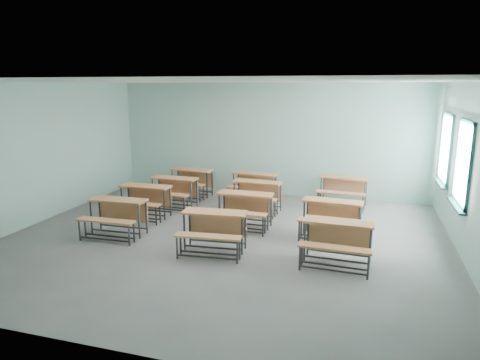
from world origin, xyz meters
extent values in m
cube|color=slate|center=(0.00, 0.00, -0.01)|extent=(9.00, 8.00, 0.02)
cube|color=white|center=(0.00, 0.00, 3.21)|extent=(9.00, 8.00, 0.02)
cube|color=#A3CCC1|center=(0.00, 4.01, 1.60)|extent=(9.00, 0.02, 3.20)
cube|color=#A3CCC1|center=(0.00, -4.01, 1.60)|extent=(9.00, 0.02, 3.20)
cube|color=#A3CCC1|center=(-4.51, 0.00, 1.60)|extent=(0.02, 8.00, 3.20)
cube|color=#A3CCC1|center=(4.51, 0.00, 1.60)|extent=(0.02, 8.00, 3.20)
cube|color=#1C4F4D|center=(4.47, 2.80, 0.93)|extent=(0.06, 1.20, 0.06)
cube|color=#1C4F4D|center=(4.47, 2.80, 2.47)|extent=(0.06, 1.20, 0.06)
cube|color=#1C4F4D|center=(4.47, 2.23, 1.70)|extent=(0.06, 0.06, 1.60)
cube|color=#1C4F4D|center=(4.47, 3.37, 1.70)|extent=(0.06, 0.06, 1.60)
cube|color=#1C4F4D|center=(4.47, 2.80, 1.70)|extent=(0.04, 0.04, 1.48)
cube|color=#1C4F4D|center=(4.47, 2.80, 1.70)|extent=(0.04, 1.08, 0.04)
cube|color=#1C4F4D|center=(4.43, 2.80, 0.87)|extent=(0.14, 1.28, 0.04)
cube|color=white|center=(4.50, 2.80, 1.70)|extent=(0.01, 1.08, 1.48)
cube|color=#1C4F4D|center=(4.47, 0.80, 0.93)|extent=(0.06, 1.20, 0.06)
cube|color=#1C4F4D|center=(4.47, 0.80, 2.47)|extent=(0.06, 1.20, 0.06)
cube|color=#1C4F4D|center=(4.47, 0.23, 1.70)|extent=(0.06, 0.06, 1.60)
cube|color=#1C4F4D|center=(4.47, 1.37, 1.70)|extent=(0.06, 0.06, 1.60)
cube|color=#1C4F4D|center=(4.47, 0.80, 1.70)|extent=(0.04, 0.04, 1.48)
cube|color=#1C4F4D|center=(4.47, 0.80, 1.70)|extent=(0.04, 1.08, 0.04)
cube|color=#1C4F4D|center=(4.43, 0.80, 0.87)|extent=(0.14, 1.28, 0.04)
cube|color=white|center=(4.50, 0.80, 1.70)|extent=(0.01, 1.08, 1.48)
cube|color=#B76E42|center=(-2.27, -0.32, 0.75)|extent=(1.24, 0.44, 0.04)
cube|color=#B76E42|center=(-2.28, -0.13, 0.44)|extent=(1.17, 0.05, 0.42)
cylinder|color=#323436|center=(-2.83, -0.50, 0.36)|extent=(0.04, 0.04, 0.73)
cylinder|color=#323436|center=(-1.70, -0.47, 0.36)|extent=(0.04, 0.04, 0.73)
cylinder|color=#323436|center=(-2.84, -0.17, 0.36)|extent=(0.04, 0.04, 0.73)
cylinder|color=#323436|center=(-1.71, -0.14, 0.36)|extent=(0.04, 0.04, 0.73)
cube|color=#323436|center=(-2.27, -0.49, 0.10)|extent=(1.13, 0.06, 0.03)
cube|color=#323436|center=(-2.28, -0.16, 0.10)|extent=(1.13, 0.06, 0.03)
cube|color=#B76E42|center=(-2.26, -0.81, 0.44)|extent=(1.24, 0.29, 0.04)
cylinder|color=#323436|center=(-2.82, -0.93, 0.21)|extent=(0.04, 0.04, 0.43)
cylinder|color=#323436|center=(-1.69, -0.90, 0.21)|extent=(0.04, 0.04, 0.43)
cylinder|color=#323436|center=(-2.82, -0.73, 0.21)|extent=(0.04, 0.04, 0.43)
cylinder|color=#323436|center=(-1.70, -0.70, 0.21)|extent=(0.04, 0.04, 0.43)
cube|color=#323436|center=(-2.26, -0.91, 0.08)|extent=(1.13, 0.06, 0.03)
cube|color=#323436|center=(-2.26, -0.72, 0.08)|extent=(1.13, 0.06, 0.03)
cube|color=#B76E42|center=(0.01, -0.60, 0.75)|extent=(1.26, 0.51, 0.04)
cube|color=#B76E42|center=(-0.01, -0.41, 0.44)|extent=(1.17, 0.12, 0.42)
cylinder|color=#323436|center=(-0.54, -0.81, 0.36)|extent=(0.04, 0.04, 0.73)
cylinder|color=#323436|center=(0.59, -0.71, 0.36)|extent=(0.04, 0.04, 0.73)
cylinder|color=#323436|center=(-0.57, -0.48, 0.36)|extent=(0.04, 0.04, 0.73)
cylinder|color=#323436|center=(0.56, -0.38, 0.36)|extent=(0.04, 0.04, 0.73)
cube|color=#323436|center=(0.02, -0.76, 0.10)|extent=(1.13, 0.13, 0.03)
cube|color=#323436|center=(0.00, -0.43, 0.10)|extent=(1.13, 0.13, 0.03)
cube|color=#B76E42|center=(0.05, -1.09, 0.44)|extent=(1.25, 0.36, 0.04)
cylinder|color=#323436|center=(-0.50, -1.23, 0.21)|extent=(0.04, 0.04, 0.43)
cylinder|color=#323436|center=(0.62, -1.13, 0.21)|extent=(0.04, 0.04, 0.43)
cylinder|color=#323436|center=(-0.52, -1.04, 0.21)|extent=(0.04, 0.04, 0.43)
cylinder|color=#323436|center=(0.61, -0.94, 0.21)|extent=(0.04, 0.04, 0.43)
cube|color=#323436|center=(0.06, -1.18, 0.08)|extent=(1.13, 0.13, 0.03)
cube|color=#323436|center=(0.04, -0.99, 0.08)|extent=(1.13, 0.13, 0.03)
cube|color=#B76E42|center=(2.32, -0.52, 0.75)|extent=(1.25, 0.46, 0.04)
cube|color=#B76E42|center=(2.32, -0.33, 0.44)|extent=(1.17, 0.07, 0.42)
cylinder|color=#323436|center=(1.75, -0.66, 0.36)|extent=(0.04, 0.04, 0.73)
cylinder|color=#323436|center=(2.87, -0.70, 0.36)|extent=(0.04, 0.04, 0.73)
cylinder|color=#323436|center=(1.76, -0.33, 0.36)|extent=(0.04, 0.04, 0.73)
cylinder|color=#323436|center=(2.89, -0.38, 0.36)|extent=(0.04, 0.04, 0.73)
cube|color=#323436|center=(2.31, -0.68, 0.10)|extent=(1.13, 0.08, 0.03)
cube|color=#323436|center=(2.32, -0.35, 0.10)|extent=(1.13, 0.08, 0.03)
cube|color=#B76E42|center=(2.30, -1.01, 0.44)|extent=(1.24, 0.31, 0.04)
cylinder|color=#323436|center=(1.73, -1.08, 0.21)|extent=(0.04, 0.04, 0.43)
cylinder|color=#323436|center=(2.85, -1.13, 0.21)|extent=(0.04, 0.04, 0.43)
cylinder|color=#323436|center=(1.74, -0.89, 0.21)|extent=(0.04, 0.04, 0.43)
cylinder|color=#323436|center=(2.86, -0.93, 0.21)|extent=(0.04, 0.04, 0.43)
cube|color=#323436|center=(2.29, -1.10, 0.08)|extent=(1.13, 0.08, 0.03)
cube|color=#323436|center=(2.30, -0.91, 0.08)|extent=(1.13, 0.08, 0.03)
cube|color=#B76E42|center=(-2.34, 0.98, 0.75)|extent=(1.23, 0.42, 0.04)
cube|color=#B76E42|center=(-2.34, 1.17, 0.44)|extent=(1.17, 0.03, 0.42)
cylinder|color=#323436|center=(-2.90, 0.81, 0.36)|extent=(0.04, 0.04, 0.73)
cylinder|color=#323436|center=(-1.77, 0.82, 0.36)|extent=(0.04, 0.04, 0.73)
cylinder|color=#323436|center=(-2.90, 1.14, 0.36)|extent=(0.04, 0.04, 0.73)
cylinder|color=#323436|center=(-1.77, 1.15, 0.36)|extent=(0.04, 0.04, 0.73)
cube|color=#323436|center=(-2.33, 0.82, 0.10)|extent=(1.13, 0.04, 0.03)
cube|color=#323436|center=(-2.34, 1.14, 0.10)|extent=(1.13, 0.04, 0.03)
cube|color=#B76E42|center=(-2.33, 0.49, 0.44)|extent=(1.23, 0.27, 0.04)
cylinder|color=#323436|center=(-2.89, 0.38, 0.21)|extent=(0.04, 0.04, 0.43)
cylinder|color=#323436|center=(-1.77, 0.40, 0.21)|extent=(0.04, 0.04, 0.43)
cylinder|color=#323436|center=(-2.90, 0.58, 0.21)|extent=(0.04, 0.04, 0.43)
cylinder|color=#323436|center=(-1.77, 0.59, 0.21)|extent=(0.04, 0.04, 0.43)
cube|color=#323436|center=(-2.33, 0.39, 0.08)|extent=(1.13, 0.04, 0.03)
cube|color=#323436|center=(-2.33, 0.58, 0.08)|extent=(1.13, 0.04, 0.03)
cube|color=#B76E42|center=(0.17, 0.96, 0.75)|extent=(1.23, 0.42, 0.04)
cube|color=#B76E42|center=(0.17, 1.15, 0.44)|extent=(1.17, 0.03, 0.42)
cylinder|color=#323436|center=(-0.39, 0.80, 0.36)|extent=(0.04, 0.04, 0.73)
cylinder|color=#323436|center=(0.73, 0.79, 0.36)|extent=(0.04, 0.04, 0.73)
cylinder|color=#323436|center=(-0.39, 1.13, 0.36)|extent=(0.04, 0.04, 0.73)
cylinder|color=#323436|center=(0.74, 1.12, 0.36)|extent=(0.04, 0.04, 0.73)
cube|color=#323436|center=(0.17, 0.79, 0.10)|extent=(1.13, 0.04, 0.03)
cube|color=#323436|center=(0.17, 1.12, 0.10)|extent=(1.13, 0.04, 0.03)
cube|color=#B76E42|center=(0.17, 0.47, 0.44)|extent=(1.23, 0.27, 0.04)
cylinder|color=#323436|center=(-0.40, 0.38, 0.21)|extent=(0.04, 0.04, 0.43)
cylinder|color=#323436|center=(0.73, 0.36, 0.21)|extent=(0.04, 0.04, 0.43)
cylinder|color=#323436|center=(-0.40, 0.57, 0.21)|extent=(0.04, 0.04, 0.43)
cylinder|color=#323436|center=(0.73, 0.56, 0.21)|extent=(0.04, 0.04, 0.43)
cube|color=#323436|center=(0.17, 0.37, 0.08)|extent=(1.13, 0.04, 0.03)
cube|color=#323436|center=(0.17, 0.56, 0.08)|extent=(1.13, 0.04, 0.03)
cube|color=#B76E42|center=(2.10, 0.86, 0.75)|extent=(1.26, 0.50, 0.04)
cube|color=#B76E42|center=(2.12, 1.05, 0.44)|extent=(1.17, 0.11, 0.42)
cylinder|color=#323436|center=(1.53, 0.74, 0.36)|extent=(0.04, 0.04, 0.73)
cylinder|color=#323436|center=(2.65, 0.65, 0.36)|extent=(0.04, 0.04, 0.73)
cylinder|color=#323436|center=(1.56, 1.07, 0.36)|extent=(0.04, 0.04, 0.73)
cylinder|color=#323436|center=(2.68, 0.98, 0.36)|extent=(0.04, 0.04, 0.73)
cube|color=#323436|center=(2.09, 0.70, 0.10)|extent=(1.13, 0.12, 0.03)
cube|color=#323436|center=(2.12, 1.02, 0.10)|extent=(1.13, 0.12, 0.03)
cube|color=#B76E42|center=(2.07, 0.37, 0.44)|extent=(1.25, 0.35, 0.04)
cylinder|color=#323436|center=(1.50, 0.32, 0.21)|extent=(0.04, 0.04, 0.43)
cylinder|color=#323436|center=(2.62, 0.23, 0.21)|extent=(0.04, 0.04, 0.43)
cylinder|color=#323436|center=(1.51, 0.51, 0.21)|extent=(0.04, 0.04, 0.43)
cylinder|color=#323436|center=(2.64, 0.42, 0.21)|extent=(0.04, 0.04, 0.43)
cube|color=#323436|center=(2.06, 0.27, 0.08)|extent=(1.13, 0.12, 0.03)
cube|color=#323436|center=(2.07, 0.47, 0.08)|extent=(1.13, 0.12, 0.03)
cube|color=#B76E42|center=(-2.05, 2.01, 0.75)|extent=(1.25, 0.48, 0.04)
cube|color=#B76E42|center=(-2.04, 2.19, 0.44)|extent=(1.17, 0.08, 0.42)
cylinder|color=#323436|center=(-2.63, 1.87, 0.36)|extent=(0.04, 0.04, 0.73)
cylinder|color=#323436|center=(-1.50, 1.81, 0.36)|extent=(0.04, 0.04, 0.73)
cylinder|color=#323436|center=(-2.61, 2.20, 0.36)|extent=(0.04, 0.04, 0.73)
cylinder|color=#323436|center=(-1.48, 2.14, 0.36)|extent=(0.04, 0.04, 0.73)
cube|color=#323436|center=(-2.06, 1.84, 0.10)|extent=(1.13, 0.09, 0.03)
cube|color=#323436|center=(-2.04, 2.17, 0.10)|extent=(1.13, 0.09, 0.03)
cube|color=#B76E42|center=(-2.08, 1.51, 0.44)|extent=(1.24, 0.32, 0.04)
cylinder|color=#323436|center=(-2.65, 1.45, 0.21)|extent=(0.04, 0.04, 0.43)
cylinder|color=#323436|center=(-1.52, 1.39, 0.21)|extent=(0.04, 0.04, 0.43)
cylinder|color=#323436|center=(-2.64, 1.64, 0.21)|extent=(0.04, 0.04, 0.43)
cylinder|color=#323436|center=(-1.51, 1.58, 0.21)|extent=(0.04, 0.04, 0.43)
cube|color=#323436|center=(-2.09, 1.42, 0.08)|extent=(1.13, 0.09, 0.03)
cube|color=#323436|center=(-2.08, 1.61, 0.08)|extent=(1.13, 0.09, 0.03)
cube|color=#B76E42|center=(0.14, 2.21, 0.75)|extent=(1.25, 0.47, 0.04)
cube|color=#B76E42|center=(0.15, 2.40, 0.44)|extent=(1.17, 0.08, 0.42)
cylinder|color=#323436|center=(-0.43, 2.07, 0.36)|extent=(0.04, 0.04, 0.73)
cylinder|color=#323436|center=(0.69, 2.02, 0.36)|extent=(0.04, 0.04, 0.73)
cylinder|color=#323436|center=(-0.42, 2.40, 0.36)|extent=(0.04, 0.04, 0.73)
cylinder|color=#323436|center=(0.71, 2.34, 0.36)|extent=(0.04, 0.04, 0.73)
cube|color=#323436|center=(0.13, 2.04, 0.10)|extent=(1.13, 0.08, 0.03)
cube|color=#323436|center=(0.15, 2.37, 0.10)|extent=(1.13, 0.08, 0.03)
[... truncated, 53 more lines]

